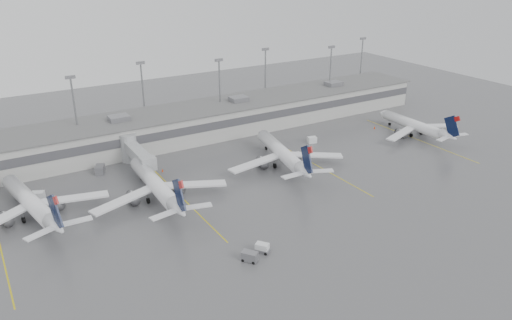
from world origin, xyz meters
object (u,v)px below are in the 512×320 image
baggage_tug (262,249)px  jet_far_left (32,203)px  jet_far_right (416,125)px  jet_mid_left (157,185)px  jet_mid_right (283,153)px

baggage_tug → jet_far_left: bearing=97.0°
jet_far_right → baggage_tug: jet_far_right is taller
jet_far_left → jet_mid_left: jet_mid_left is taller
jet_mid_left → jet_mid_right: size_ratio=1.01×
jet_far_left → jet_mid_left: bearing=-22.4°
jet_mid_left → baggage_tug: (8.35, -28.11, -2.63)m
jet_far_left → baggage_tug: 45.93m
jet_mid_left → jet_far_right: jet_mid_left is taller
jet_mid_right → baggage_tug: jet_mid_right is taller
jet_mid_right → jet_far_right: 44.31m
jet_far_right → baggage_tug: bearing=-156.1°
jet_far_left → baggage_tug: size_ratio=10.57×
jet_far_right → jet_mid_left: bearing=-178.4°
jet_mid_left → jet_mid_right: 32.40m
jet_far_right → jet_far_left: bearing=178.7°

